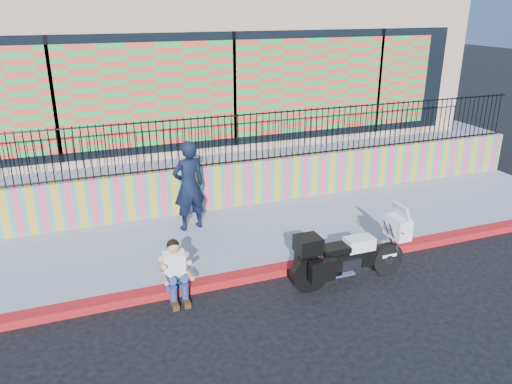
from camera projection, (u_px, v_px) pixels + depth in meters
name	position (u px, v px, depth m)	size (l,w,h in m)	color
ground	(303.00, 269.00, 9.76)	(90.00, 90.00, 0.00)	black
red_curb	(303.00, 265.00, 9.73)	(16.00, 0.30, 0.15)	#A81E0C
sidewalk	(271.00, 232.00, 11.18)	(16.00, 3.00, 0.15)	#878EA2
mural_wall	(247.00, 183.00, 12.36)	(16.00, 0.20, 1.10)	#FF4371
metal_fence	(247.00, 138.00, 11.95)	(15.80, 0.04, 1.20)	black
elevated_platform	(196.00, 138.00, 16.85)	(16.00, 10.00, 1.25)	#878EA2
storefront_building	(195.00, 58.00, 15.74)	(14.00, 8.06, 4.00)	tan
police_motorcycle	(348.00, 253.00, 9.10)	(2.28, 0.75, 1.42)	black
police_officer	(189.00, 186.00, 10.83)	(0.73, 0.48, 2.02)	black
seated_man	(176.00, 276.00, 8.62)	(0.54, 0.71, 1.06)	navy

